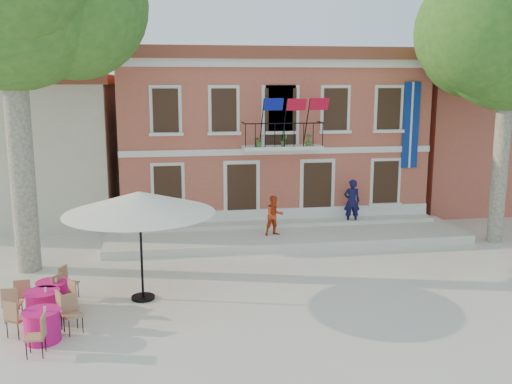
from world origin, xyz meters
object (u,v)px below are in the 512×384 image
at_px(patio_umbrella, 139,203).
at_px(pedestrian_orange, 274,216).
at_px(pedestrian_navy, 352,202).
at_px(cafe_table_2, 42,324).
at_px(cafe_table_1, 53,294).
at_px(cafe_table_0, 43,304).
at_px(plane_tree_east, 510,40).

distance_m(patio_umbrella, pedestrian_orange, 7.23).
distance_m(pedestrian_navy, pedestrian_orange, 3.76).
distance_m(patio_umbrella, cafe_table_2, 4.06).
relative_size(pedestrian_orange, cafe_table_1, 0.83).
relative_size(cafe_table_0, cafe_table_2, 1.00).
xyz_separation_m(pedestrian_navy, pedestrian_orange, (-3.52, -1.32, -0.16)).
height_order(plane_tree_east, patio_umbrella, plane_tree_east).
height_order(plane_tree_east, cafe_table_1, plane_tree_east).
height_order(pedestrian_navy, cafe_table_0, pedestrian_navy).
xyz_separation_m(patio_umbrella, pedestrian_orange, (4.79, 5.13, -1.74)).
height_order(patio_umbrella, cafe_table_0, patio_umbrella).
height_order(patio_umbrella, pedestrian_orange, patio_umbrella).
xyz_separation_m(cafe_table_0, cafe_table_1, (0.13, 0.72, 0.00)).
height_order(cafe_table_1, cafe_table_2, same).
height_order(cafe_table_0, cafe_table_2, same).
bearing_deg(cafe_table_1, plane_tree_east, 15.33).
bearing_deg(cafe_table_1, pedestrian_orange, 37.34).
bearing_deg(plane_tree_east, pedestrian_navy, 153.16).
distance_m(pedestrian_navy, cafe_table_2, 13.80).
distance_m(patio_umbrella, cafe_table_0, 3.62).
bearing_deg(cafe_table_1, pedestrian_navy, 32.45).
distance_m(plane_tree_east, cafe_table_2, 18.23).
bearing_deg(cafe_table_1, cafe_table_2, -86.66).
bearing_deg(cafe_table_0, pedestrian_navy, 34.80).
bearing_deg(cafe_table_2, cafe_table_0, 100.53).
bearing_deg(pedestrian_navy, pedestrian_orange, 27.11).
height_order(pedestrian_navy, cafe_table_1, pedestrian_navy).
bearing_deg(patio_umbrella, cafe_table_2, -133.43).
relative_size(pedestrian_orange, cafe_table_0, 0.82).
xyz_separation_m(pedestrian_orange, cafe_table_0, (-7.30, -6.19, -0.64)).
bearing_deg(cafe_table_2, plane_tree_east, 22.20).
height_order(plane_tree_east, cafe_table_0, plane_tree_east).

